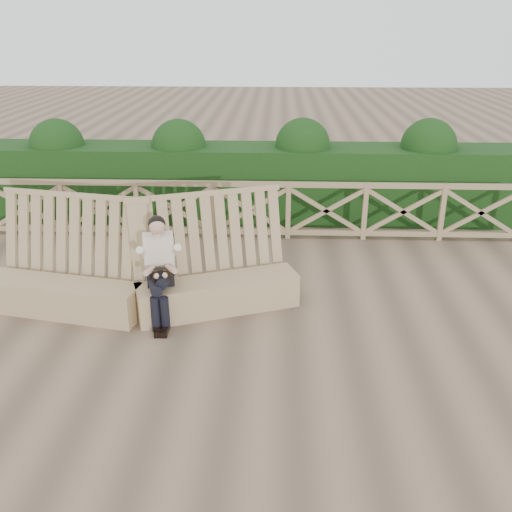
{
  "coord_description": "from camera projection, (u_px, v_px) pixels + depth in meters",
  "views": [
    {
      "loc": [
        0.53,
        -6.72,
        3.86
      ],
      "look_at": [
        0.24,
        0.4,
        0.9
      ],
      "focal_mm": 40.0,
      "sensor_mm": 36.0,
      "label": 1
    }
  ],
  "objects": [
    {
      "name": "woman",
      "position": [
        159.0,
        266.0,
        7.69
      ],
      "size": [
        0.48,
        0.9,
        1.46
      ],
      "rotation": [
        0.0,
        0.0,
        0.23
      ],
      "color": "black",
      "rests_on": "ground"
    },
    {
      "name": "hedge",
      "position": [
        253.0,
        183.0,
        11.75
      ],
      "size": [
        12.0,
        1.2,
        1.5
      ],
      "primitive_type": "cube",
      "color": "black",
      "rests_on": "ground"
    },
    {
      "name": "guardrail",
      "position": [
        250.0,
        210.0,
        10.72
      ],
      "size": [
        10.1,
        0.09,
        1.1
      ],
      "color": "#8E7653",
      "rests_on": "ground"
    },
    {
      "name": "ground",
      "position": [
        237.0,
        328.0,
        7.71
      ],
      "size": [
        60.0,
        60.0,
        0.0
      ],
      "primitive_type": "plane",
      "color": "brown",
      "rests_on": "ground"
    },
    {
      "name": "bench",
      "position": [
        140.0,
        283.0,
        8.08
      ],
      "size": [
        4.52,
        1.51,
        1.62
      ],
      "rotation": [
        0.0,
        0.0,
        0.1
      ],
      "color": "#9D835A",
      "rests_on": "ground"
    }
  ]
}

